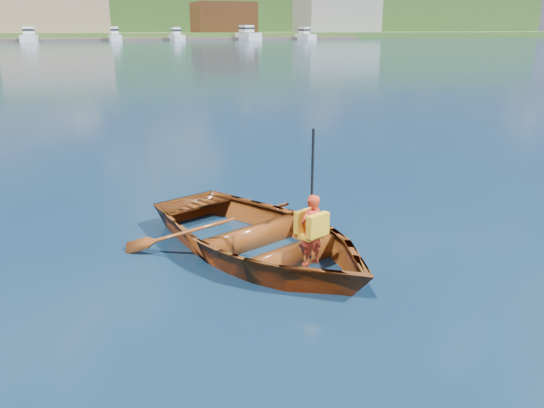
{
  "coord_description": "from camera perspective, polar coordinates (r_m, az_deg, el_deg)",
  "views": [
    {
      "loc": [
        -1.41,
        -7.15,
        3.13
      ],
      "look_at": [
        1.06,
        -0.4,
        0.75
      ],
      "focal_mm": 35.0,
      "sensor_mm": 36.0,
      "label": 1
    }
  ],
  "objects": [
    {
      "name": "dock",
      "position": [
        155.24,
        -19.18,
        16.37
      ],
      "size": [
        160.01,
        4.39,
        0.8
      ],
      "color": "brown",
      "rests_on": "ground"
    },
    {
      "name": "ground",
      "position": [
        7.93,
        -8.23,
        -5.09
      ],
      "size": [
        600.0,
        600.0,
        0.0
      ],
      "color": "#131F3D",
      "rests_on": "ground"
    },
    {
      "name": "child_paddler",
      "position": [
        7.02,
        4.25,
        -2.65
      ],
      "size": [
        0.44,
        0.44,
        1.81
      ],
      "color": "red",
      "rests_on": "ground"
    },
    {
      "name": "marina_yachts",
      "position": [
        150.61,
        -23.57,
        16.24
      ],
      "size": [
        144.51,
        13.44,
        4.44
      ],
      "color": "white",
      "rests_on": "ground"
    },
    {
      "name": "waterfront_buildings",
      "position": [
        172.32,
        -23.44,
        18.46
      ],
      "size": [
        202.0,
        16.0,
        14.0
      ],
      "color": "maroon",
      "rests_on": "ground"
    },
    {
      "name": "rowboat",
      "position": [
        7.67,
        -1.4,
        -3.48
      ],
      "size": [
        4.23,
        4.91,
        0.86
      ],
      "color": "#65360D",
      "rests_on": "ground"
    },
    {
      "name": "shoreline",
      "position": [
        243.87,
        -20.91,
        18.91
      ],
      "size": [
        400.0,
        140.0,
        22.0
      ],
      "color": "#354E22",
      "rests_on": "ground"
    }
  ]
}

